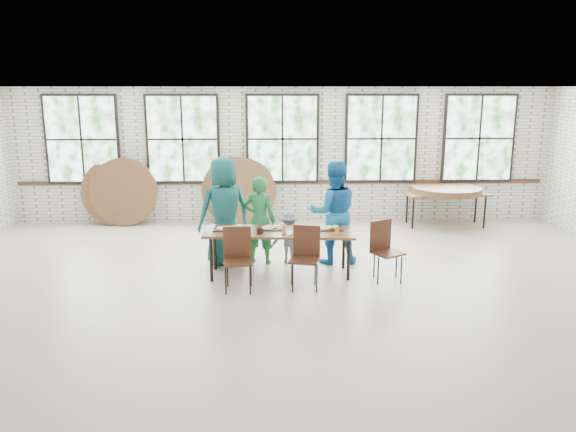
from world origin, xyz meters
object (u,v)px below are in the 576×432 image
Objects in this scene: chair_near_right at (305,252)px; storage_table at (446,195)px; chair_near_left at (238,253)px; dining_table at (280,234)px.

chair_near_right reaches higher than storage_table.
chair_near_left reaches higher than storage_table.
chair_near_right is at bearing -136.63° from storage_table.
dining_table is at bearing -144.41° from storage_table.
chair_near_right is 0.51× the size of storage_table.
dining_table is at bearing 137.76° from chair_near_right.
storage_table is (3.32, 3.79, 0.13)m from chair_near_right.
dining_table is at bearing 37.71° from chair_near_left.
dining_table is 0.70m from chair_near_right.
chair_near_left is 5.80m from storage_table.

